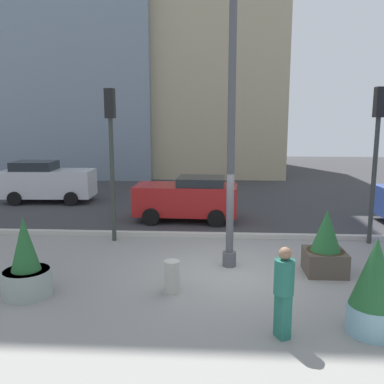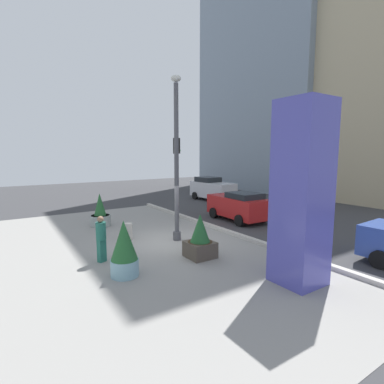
# 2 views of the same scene
# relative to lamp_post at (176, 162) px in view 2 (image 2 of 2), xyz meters

# --- Properties ---
(ground_plane) EXTENTS (60.00, 60.00, 0.00)m
(ground_plane) POSITION_rel_lamp_post_xyz_m (0.01, 3.59, -3.54)
(ground_plane) COLOR #38383A
(plaza_pavement) EXTENTS (18.00, 10.00, 0.02)m
(plaza_pavement) POSITION_rel_lamp_post_xyz_m (0.01, -2.41, -3.54)
(plaza_pavement) COLOR gray
(plaza_pavement) RESTS_ON ground_plane
(curb_strip) EXTENTS (18.00, 0.24, 0.16)m
(curb_strip) POSITION_rel_lamp_post_xyz_m (0.01, 2.71, -3.46)
(curb_strip) COLOR #B7B2A8
(curb_strip) RESTS_ON ground_plane
(lamp_post) EXTENTS (0.44, 0.44, 7.25)m
(lamp_post) POSITION_rel_lamp_post_xyz_m (0.00, 0.00, 0.00)
(lamp_post) COLOR #4C4C51
(lamp_post) RESTS_ON ground_plane
(art_pillar_blue) EXTENTS (1.33, 1.33, 5.48)m
(art_pillar_blue) POSITION_rel_lamp_post_xyz_m (5.85, 0.86, -0.80)
(art_pillar_blue) COLOR #4C4CAD
(art_pillar_blue) RESTS_ON ground_plane
(potted_plant_near_right) EXTENTS (1.09, 1.09, 1.80)m
(potted_plant_near_right) POSITION_rel_lamp_post_xyz_m (-4.56, -2.16, -2.87)
(potted_plant_near_right) COLOR gray
(potted_plant_near_right) RESTS_ON ground_plane
(potted_plant_mid_plaza) EXTENTS (1.00, 1.00, 1.68)m
(potted_plant_mid_plaza) POSITION_rel_lamp_post_xyz_m (2.41, -0.39, -2.82)
(potted_plant_mid_plaza) COLOR #4C4238
(potted_plant_mid_plaza) RESTS_ON ground_plane
(potted_plant_near_left) EXTENTS (0.90, 0.90, 1.84)m
(potted_plant_near_left) POSITION_rel_lamp_post_xyz_m (2.51, -3.41, -2.65)
(potted_plant_near_left) COLOR #7AA8B7
(potted_plant_near_left) RESTS_ON ground_plane
(concrete_bollard) EXTENTS (0.36, 0.36, 0.75)m
(concrete_bollard) POSITION_rel_lamp_post_xyz_m (-1.35, -1.80, -3.16)
(concrete_bollard) COLOR #B2ADA3
(concrete_bollard) RESTS_ON ground_plane
(traffic_light_far_side) EXTENTS (0.28, 0.42, 4.85)m
(traffic_light_far_side) POSITION_rel_lamp_post_xyz_m (4.50, 2.36, -0.27)
(traffic_light_far_side) COLOR #333833
(traffic_light_far_side) RESTS_ON ground_plane
(traffic_light_corner) EXTENTS (0.28, 0.42, 4.82)m
(traffic_light_corner) POSITION_rel_lamp_post_xyz_m (-3.66, 2.15, -0.31)
(traffic_light_corner) COLOR #333833
(traffic_light_corner) RESTS_ON ground_plane
(car_intersection) EXTENTS (3.98, 2.10, 1.71)m
(car_intersection) POSITION_rel_lamp_post_xyz_m (-1.49, 5.06, -2.66)
(car_intersection) COLOR red
(car_intersection) RESTS_ON ground_plane
(car_curb_east) EXTENTS (4.26, 2.11, 1.94)m
(car_curb_east) POSITION_rel_lamp_post_xyz_m (-8.39, 8.33, -2.56)
(car_curb_east) COLOR silver
(car_curb_east) RESTS_ON ground_plane
(pedestrian_by_curb) EXTENTS (0.48, 0.48, 1.70)m
(pedestrian_by_curb) POSITION_rel_lamp_post_xyz_m (0.85, -3.66, -2.59)
(pedestrian_by_curb) COLOR #236656
(pedestrian_by_curb) RESTS_ON ground_plane
(highrise_across_street) EXTENTS (17.76, 13.14, 18.29)m
(highrise_across_street) POSITION_rel_lamp_post_xyz_m (-4.82, 22.52, 5.61)
(highrise_across_street) COLOR tan
(highrise_across_street) RESTS_ON ground_plane
(office_block_flanking) EXTENTS (15.65, 13.14, 36.61)m
(office_block_flanking) POSITION_rel_lamp_post_xyz_m (-12.37, 21.76, 14.77)
(office_block_flanking) COLOR gray
(office_block_flanking) RESTS_ON ground_plane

